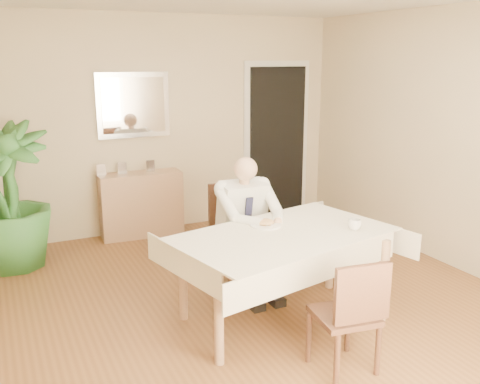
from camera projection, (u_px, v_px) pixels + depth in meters
name	position (u px, v px, depth m)	size (l,w,h in m)	color
room	(259.00, 160.00, 4.29)	(5.00, 5.02, 2.60)	brown
doorway	(277.00, 141.00, 7.17)	(0.96, 0.07, 2.10)	silver
mirror	(133.00, 105.00, 6.24)	(0.86, 0.04, 0.76)	silver
dining_table	(284.00, 243.00, 4.23)	(1.93, 1.38, 0.75)	#A37955
chair_far	(236.00, 227.00, 5.04)	(0.48, 0.48, 0.95)	#422616
chair_near	(351.00, 311.00, 3.54)	(0.44, 0.44, 0.83)	#422616
seated_man	(250.00, 220.00, 4.74)	(0.48, 0.72, 1.24)	white
plate	(266.00, 225.00, 4.39)	(0.26, 0.26, 0.02)	white
food	(266.00, 222.00, 4.38)	(0.14, 0.14, 0.06)	#9C7244
knife	(273.00, 224.00, 4.35)	(0.01, 0.01, 0.13)	silver
fork	(265.00, 226.00, 4.32)	(0.01, 0.01, 0.13)	silver
coffee_mug	(354.00, 224.00, 4.28)	(0.11, 0.11, 0.09)	white
sideboard	(141.00, 204.00, 6.39)	(0.96, 0.33, 0.77)	#A37955
photo_frame_left	(101.00, 170.00, 6.11)	(0.10, 0.02, 0.14)	silver
photo_frame_center	(122.00, 168.00, 6.23)	(0.10, 0.02, 0.14)	silver
photo_frame_right	(150.00, 166.00, 6.35)	(0.10, 0.02, 0.14)	silver
potted_palm	(9.00, 197.00, 5.34)	(0.83, 0.83, 1.48)	#285D24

